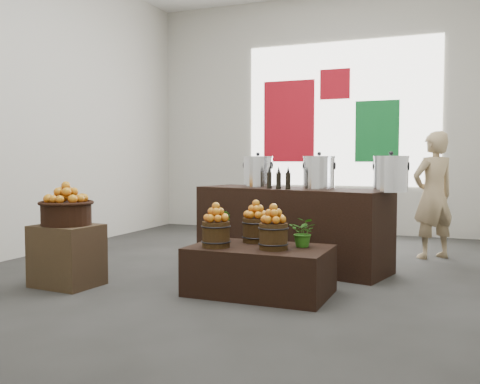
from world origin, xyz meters
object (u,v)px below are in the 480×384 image
at_px(wicker_basket, 66,214).
at_px(display_table, 260,270).
at_px(crate, 67,255).
at_px(stock_pot_left, 258,172).
at_px(stock_pot_center, 319,174).
at_px(counter, 291,228).
at_px(shopper, 433,195).
at_px(stock_pot_right, 391,175).

height_order(wicker_basket, display_table, wicker_basket).
height_order(crate, stock_pot_left, stock_pot_left).
height_order(wicker_basket, stock_pot_left, stock_pot_left).
bearing_deg(stock_pot_center, display_table, -102.14).
xyz_separation_m(crate, stock_pot_left, (1.33, 1.81, 0.78)).
bearing_deg(counter, stock_pot_center, -0.00).
distance_m(wicker_basket, stock_pot_left, 2.28).
bearing_deg(display_table, counter, 94.37).
relative_size(stock_pot_left, shopper, 0.22).
distance_m(counter, stock_pot_left, 0.78).
bearing_deg(shopper, counter, -1.74).
bearing_deg(stock_pot_left, wicker_basket, -126.46).
bearing_deg(stock_pot_center, wicker_basket, -142.73).
bearing_deg(stock_pot_right, shopper, 76.05).
distance_m(stock_pot_right, shopper, 1.53).
height_order(display_table, stock_pot_left, stock_pot_left).
relative_size(wicker_basket, stock_pot_left, 1.39).
xyz_separation_m(counter, stock_pot_right, (1.13, -0.27, 0.63)).
bearing_deg(crate, display_table, 12.22).
bearing_deg(display_table, stock_pot_center, 78.51).
bearing_deg(shopper, display_table, 20.20).
height_order(counter, shopper, shopper).
distance_m(crate, counter, 2.46).
relative_size(stock_pot_left, stock_pot_center, 1.00).
bearing_deg(wicker_basket, stock_pot_center, 37.27).
bearing_deg(stock_pot_right, stock_pot_center, 166.38).
height_order(crate, stock_pot_center, stock_pot_center).
xyz_separation_m(wicker_basket, shopper, (3.27, 2.89, 0.09)).
xyz_separation_m(crate, display_table, (1.86, 0.40, -0.08)).
height_order(stock_pot_left, stock_pot_center, same).
height_order(counter, stock_pot_right, stock_pot_right).
bearing_deg(wicker_basket, counter, 43.70).
bearing_deg(stock_pot_left, display_table, -69.39).
xyz_separation_m(stock_pot_left, shopper, (1.94, 1.08, -0.29)).
bearing_deg(stock_pot_center, shopper, 47.82).
relative_size(display_table, stock_pot_left, 3.69).
distance_m(display_table, shopper, 2.91).
distance_m(display_table, stock_pot_left, 1.73).
xyz_separation_m(display_table, counter, (-0.08, 1.30, 0.24)).
xyz_separation_m(crate, wicker_basket, (0.00, 0.00, 0.41)).
distance_m(crate, stock_pot_left, 2.38).
height_order(crate, shopper, shopper).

